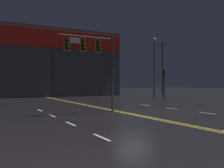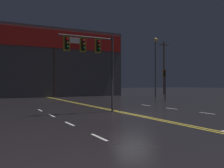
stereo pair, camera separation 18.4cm
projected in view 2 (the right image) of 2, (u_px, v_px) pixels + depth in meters
ground_plane at (132, 114)px, 16.37m from camera, size 200.00×200.00×0.00m
road_markings at (156, 116)px, 15.64m from camera, size 14.46×60.00×0.01m
traffic_signal_median at (90, 51)px, 17.24m from camera, size 4.05×0.36×5.48m
traffic_signal_corner_northeast at (165, 78)px, 30.27m from camera, size 0.42×0.36×3.79m
streetlight_near_left at (156, 59)px, 36.59m from camera, size 0.56×0.56×8.80m
building_backdrop at (41, 64)px, 41.93m from camera, size 25.33×10.23×10.75m
utility_pole_row at (34, 58)px, 36.67m from camera, size 47.75×0.26×12.92m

